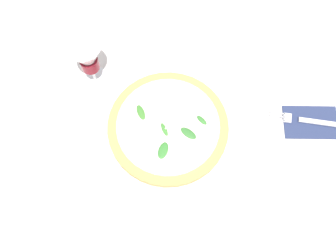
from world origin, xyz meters
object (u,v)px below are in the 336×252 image
(wine_glass, at_px, (88,59))
(side_plate_white, at_px, (58,192))
(fork, at_px, (309,121))
(pizza_arugula_main, at_px, (168,128))

(wine_glass, relative_size, side_plate_white, 1.04)
(side_plate_white, bearing_deg, wine_glass, -110.82)
(wine_glass, xyz_separation_m, fork, (-0.51, 0.19, -0.10))
(fork, relative_size, side_plate_white, 1.17)
(wine_glass, height_order, fork, wine_glass)
(fork, bearing_deg, side_plate_white, 25.17)
(pizza_arugula_main, bearing_deg, side_plate_white, 23.52)
(wine_glass, bearing_deg, pizza_arugula_main, 135.71)
(side_plate_white, bearing_deg, pizza_arugula_main, -156.48)
(side_plate_white, bearing_deg, fork, -171.45)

